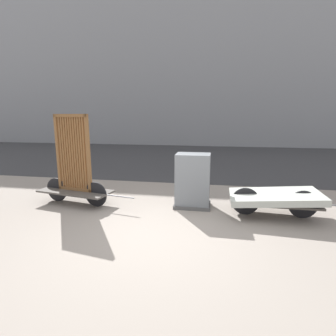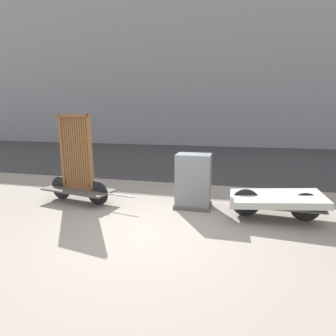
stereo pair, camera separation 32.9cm
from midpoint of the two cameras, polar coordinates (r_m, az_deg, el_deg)
ground_plane at (r=4.77m, az=-5.18°, el=-14.72°), size 60.00×60.00×0.00m
road_strip at (r=13.51m, az=5.21°, el=2.30°), size 56.00×10.75×0.01m
building_facade at (r=21.07m, az=7.48°, el=21.79°), size 48.00×4.00×11.98m
bike_cart_with_bedframe at (r=6.66m, az=-21.01°, el=-1.36°), size 2.50×1.01×2.14m
bike_cart_with_mattress at (r=5.89m, az=20.65°, el=-6.09°), size 2.49×1.06×0.59m
utility_cabinet at (r=6.06m, az=3.86°, el=-3.15°), size 0.83×0.61×1.25m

